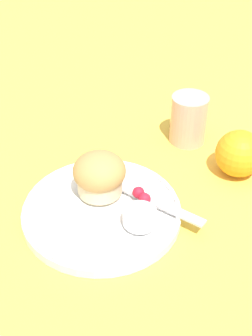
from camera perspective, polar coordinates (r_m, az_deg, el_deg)
ground_plane at (r=0.67m, az=-0.82°, el=-5.79°), size 3.00×3.00×0.00m
plate at (r=0.67m, az=-2.97°, el=-5.24°), size 0.23×0.23×0.02m
muffin at (r=0.66m, az=-3.25°, el=-0.80°), size 0.08×0.08×0.06m
cream_ramekin at (r=0.63m, az=1.70°, el=-5.93°), size 0.05×0.05×0.02m
berry_pair at (r=0.66m, az=1.88°, el=-3.38°), size 0.03×0.02×0.02m
butter_knife at (r=0.67m, az=2.42°, el=-3.62°), size 0.18×0.09×0.00m
orange_fruit at (r=0.75m, az=13.63°, el=1.72°), size 0.07×0.07×0.07m
juice_glass at (r=0.81m, az=7.65°, el=5.90°), size 0.06×0.06×0.09m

